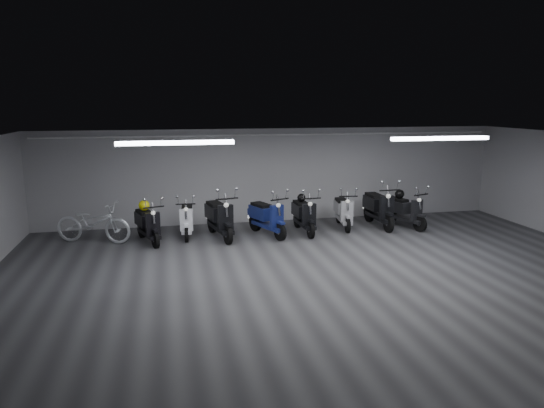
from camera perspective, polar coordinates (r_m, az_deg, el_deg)
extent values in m
cube|color=#3D3D3F|center=(10.55, 6.40, -8.17)|extent=(14.00, 10.00, 0.01)
cube|color=gray|center=(9.95, 6.77, 7.23)|extent=(14.00, 10.00, 0.01)
cube|color=#ADADB0|center=(14.91, 0.41, 3.33)|extent=(14.00, 0.01, 2.80)
cube|color=#ADADB0|center=(5.85, 22.73, -10.95)|extent=(14.00, 0.01, 2.80)
cube|color=white|center=(10.42, -11.03, 6.94)|extent=(2.40, 0.18, 0.08)
cube|color=white|center=(12.14, 18.82, 7.17)|extent=(2.40, 0.18, 0.08)
cylinder|color=white|center=(14.70, 0.49, 7.99)|extent=(13.60, 0.05, 0.05)
imported|color=white|center=(13.49, -19.94, -1.55)|extent=(2.10, 1.35, 1.28)
sphere|color=black|center=(14.83, 14.49, 1.12)|extent=(0.27, 0.27, 0.27)
sphere|color=black|center=(13.81, 3.41, 0.73)|extent=(0.23, 0.23, 0.23)
sphere|color=#F6EE0E|center=(13.20, -14.53, -0.16)|extent=(0.28, 0.28, 0.28)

